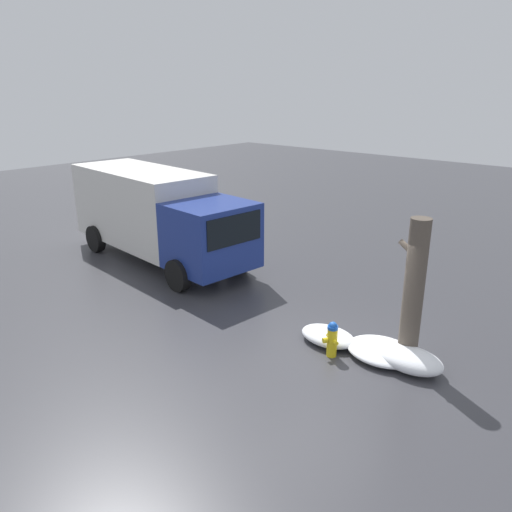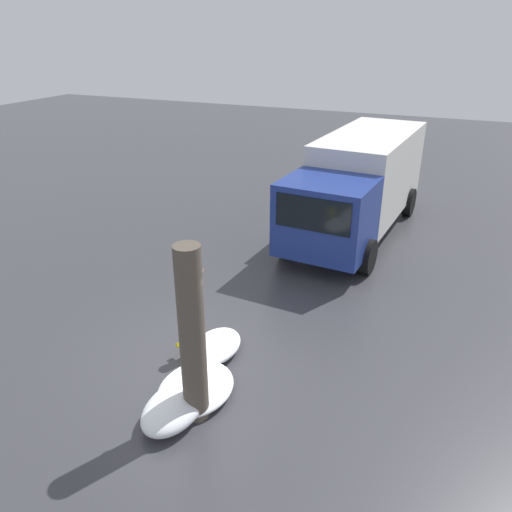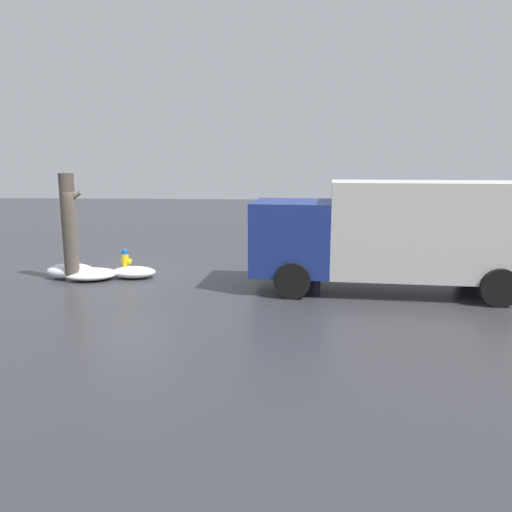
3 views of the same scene
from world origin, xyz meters
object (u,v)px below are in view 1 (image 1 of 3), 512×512
Objects in this scene: tree_trunk at (413,292)px; pedestrian at (213,242)px; fire_hydrant at (332,339)px; delivery_truck at (156,213)px.

tree_trunk reaches higher than pedestrian.
fire_hydrant is 0.26× the size of tree_trunk.
pedestrian is (-2.14, -0.43, -0.63)m from delivery_truck.
pedestrian is at bearing -8.22° from tree_trunk.
tree_trunk is 0.41× the size of delivery_truck.
tree_trunk is (-1.24, -0.91, 1.11)m from fire_hydrant.
pedestrian is (5.53, -1.89, 0.52)m from fire_hydrant.
tree_trunk is 6.87m from pedestrian.
fire_hydrant is 0.46× the size of pedestrian.
delivery_truck is (7.67, -1.46, 1.15)m from fire_hydrant.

